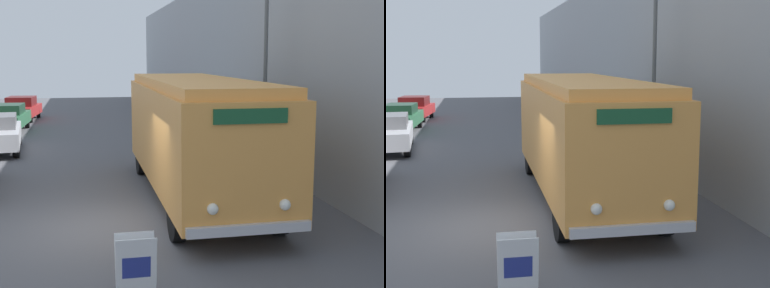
# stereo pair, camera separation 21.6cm
# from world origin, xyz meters

# --- Properties ---
(ground_plane) EXTENTS (80.00, 80.00, 0.00)m
(ground_plane) POSITION_xyz_m (0.00, 0.00, 0.00)
(ground_plane) COLOR #56565B
(building_wall_right) EXTENTS (0.30, 60.00, 7.55)m
(building_wall_right) POSITION_xyz_m (6.05, 10.00, 3.78)
(building_wall_right) COLOR #9EA3A8
(building_wall_right) RESTS_ON ground_plane
(vintage_bus) EXTENTS (2.58, 9.63, 3.28)m
(vintage_bus) POSITION_xyz_m (2.58, 2.14, 1.86)
(vintage_bus) COLOR black
(vintage_bus) RESTS_ON ground_plane
(sign_board) EXTENTS (0.65, 0.39, 1.05)m
(sign_board) POSITION_xyz_m (0.33, -3.71, 0.51)
(sign_board) COLOR gray
(sign_board) RESTS_ON ground_plane
(streetlamp) EXTENTS (0.36, 0.36, 7.68)m
(streetlamp) POSITION_xyz_m (5.01, 3.51, 4.86)
(streetlamp) COLOR #595E60
(streetlamp) RESTS_ON ground_plane
(parked_car_far) EXTENTS (1.95, 4.41, 1.43)m
(parked_car_far) POSITION_xyz_m (-4.16, 16.90, 0.74)
(parked_car_far) COLOR black
(parked_car_far) RESTS_ON ground_plane
(parked_car_distant) EXTENTS (2.22, 4.19, 1.44)m
(parked_car_distant) POSITION_xyz_m (-4.03, 22.16, 0.72)
(parked_car_distant) COLOR black
(parked_car_distant) RESTS_ON ground_plane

